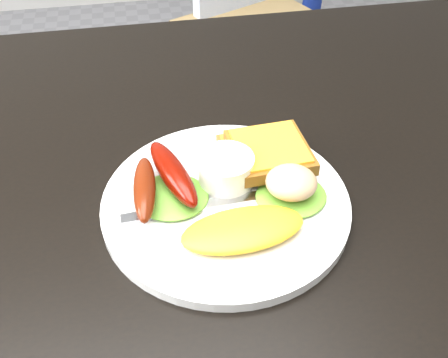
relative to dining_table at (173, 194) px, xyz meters
The scene contains 13 objects.
dining_table is the anchor object (origin of this frame).
dining_chair 0.99m from the dining_table, 69.45° to the left, with size 0.38×0.38×0.05m, color #A0804D.
plate 0.08m from the dining_table, 43.91° to the right, with size 0.26×0.26×0.01m, color white.
lettuce_left 0.05m from the dining_table, 95.22° to the right, with size 0.08×0.07×0.01m, color #5A8E18.
lettuce_right 0.14m from the dining_table, 27.14° to the right, with size 0.08×0.07×0.01m, color #3E8A2D.
omelette 0.13m from the dining_table, 60.30° to the right, with size 0.12×0.06×0.02m, color yellow.
sausage_a 0.07m from the dining_table, 126.25° to the right, with size 0.02×0.10×0.02m, color #5D1205.
sausage_b 0.06m from the dining_table, 87.15° to the right, with size 0.03×0.11×0.03m, color #6C0D05.
ramekin 0.08m from the dining_table, 23.24° to the right, with size 0.06×0.06×0.04m, color white.
toast_a 0.10m from the dining_table, ahead, with size 0.06×0.06×0.01m, color brown.
toast_b 0.12m from the dining_table, ahead, with size 0.08×0.08×0.01m, color brown.
potato_salad 0.15m from the dining_table, 27.49° to the right, with size 0.05×0.05×0.03m, color beige.
fork 0.07m from the dining_table, 70.02° to the right, with size 0.16×0.01×0.00m, color #ADAFB7.
Camera 1 is at (-0.02, -0.44, 1.15)m, focal length 42.00 mm.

